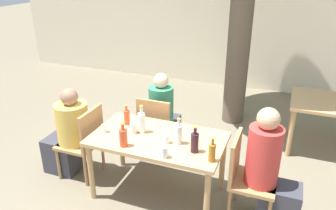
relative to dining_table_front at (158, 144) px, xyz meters
The scene contains 19 objects.
ground_plane 0.64m from the dining_table_front, ahead, with size 30.00×30.00×0.00m, color #706651.
cafe_building_wall 3.91m from the dining_table_front, 90.00° to the left, with size 10.00×0.08×2.80m.
dining_table_front is the anchor object (origin of this frame).
patio_chair_0 0.95m from the dining_table_front, behind, with size 0.44×0.44×0.89m.
patio_chair_1 0.95m from the dining_table_front, ahead, with size 0.44×0.44×0.89m.
patio_chair_2 0.71m from the dining_table_front, 114.00° to the left, with size 0.44×0.44×0.89m.
person_seated_0 1.18m from the dining_table_front, behind, with size 0.59×0.38×1.12m.
person_seated_1 1.17m from the dining_table_front, ahead, with size 0.56×0.32×1.23m.
person_seated_2 0.93m from the dining_table_front, 107.92° to the left, with size 0.32×0.56×1.15m.
water_bottle_0 0.32m from the dining_table_front, ahead, with size 0.07×0.07×0.28m.
water_bottle_1 0.29m from the dining_table_front, 167.85° to the left, with size 0.08×0.08×0.31m.
amber_bottle_2 0.71m from the dining_table_front, 19.88° to the right, with size 0.07×0.07×0.25m.
soda_bottle_3 0.50m from the dining_table_front, 160.79° to the left, with size 0.07×0.07×0.24m.
soda_bottle_4 0.42m from the dining_table_front, 131.52° to the right, with size 0.08×0.08×0.26m.
wine_bottle_5 0.50m from the dining_table_front, 16.65° to the right, with size 0.08×0.08×0.28m.
drinking_glass_0 0.42m from the dining_table_front, 57.63° to the right, with size 0.07×0.07×0.11m.
drinking_glass_1 0.31m from the dining_table_front, behind, with size 0.07×0.07×0.12m.
drinking_glass_2 0.20m from the dining_table_front, 29.78° to the right, with size 0.07×0.07×0.10m.
drinking_glass_3 0.61m from the dining_table_front, behind, with size 0.06×0.06×0.09m.
Camera 1 is at (1.20, -2.79, 2.43)m, focal length 35.00 mm.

